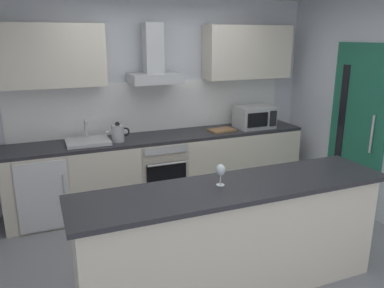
{
  "coord_description": "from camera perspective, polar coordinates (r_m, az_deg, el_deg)",
  "views": [
    {
      "loc": [
        -1.44,
        -3.12,
        2.13
      ],
      "look_at": [
        -0.01,
        0.4,
        1.05
      ],
      "focal_mm": 35.88,
      "sensor_mm": 36.0,
      "label": 1
    }
  ],
  "objects": [
    {
      "name": "ground",
      "position": [
        4.05,
        2.35,
        -16.03
      ],
      "size": [
        5.33,
        4.42,
        0.02
      ],
      "primitive_type": "cube",
      "color": "gray"
    },
    {
      "name": "wall_back",
      "position": [
        5.17,
        -5.68,
        6.54
      ],
      "size": [
        5.33,
        0.12,
        2.6
      ],
      "primitive_type": "cube",
      "color": "silver",
      "rests_on": "ground"
    },
    {
      "name": "backsplash_tile",
      "position": [
        5.11,
        -5.43,
        5.64
      ],
      "size": [
        3.68,
        0.02,
        0.66
      ],
      "primitive_type": "cube",
      "color": "white"
    },
    {
      "name": "counter_back",
      "position": [
        5.03,
        -4.17,
        -3.71
      ],
      "size": [
        3.81,
        0.6,
        0.9
      ],
      "color": "beige",
      "rests_on": "ground"
    },
    {
      "name": "counter_island",
      "position": [
        3.32,
        6.25,
        -13.8
      ],
      "size": [
        2.66,
        0.64,
        0.97
      ],
      "color": "beige",
      "rests_on": "ground"
    },
    {
      "name": "upper_cabinets",
      "position": [
        4.89,
        -5.08,
        13.22
      ],
      "size": [
        3.76,
        0.32,
        0.7
      ],
      "color": "beige"
    },
    {
      "name": "side_door",
      "position": [
        5.12,
        23.24,
        2.12
      ],
      "size": [
        0.08,
        0.85,
        2.05
      ],
      "color": "#1E664C",
      "rests_on": "ground"
    },
    {
      "name": "oven",
      "position": [
        4.98,
        -4.83,
        -3.79
      ],
      "size": [
        0.6,
        0.62,
        0.8
      ],
      "color": "slate",
      "rests_on": "ground"
    },
    {
      "name": "refrigerator",
      "position": [
        4.8,
        -21.3,
        -6.1
      ],
      "size": [
        0.58,
        0.6,
        0.85
      ],
      "color": "white",
      "rests_on": "ground"
    },
    {
      "name": "microwave",
      "position": [
        5.34,
        9.26,
        3.99
      ],
      "size": [
        0.5,
        0.38,
        0.3
      ],
      "color": "#B7BABC",
      "rests_on": "counter_back"
    },
    {
      "name": "sink",
      "position": [
        4.68,
        -15.23,
        0.42
      ],
      "size": [
        0.5,
        0.4,
        0.26
      ],
      "color": "silver",
      "rests_on": "counter_back"
    },
    {
      "name": "kettle",
      "position": [
        4.67,
        -10.96,
        1.64
      ],
      "size": [
        0.29,
        0.15,
        0.24
      ],
      "color": "#B7BABC",
      "rests_on": "counter_back"
    },
    {
      "name": "range_hood",
      "position": [
        4.83,
        -5.68,
        11.71
      ],
      "size": [
        0.62,
        0.45,
        0.72
      ],
      "color": "#B7BABC"
    },
    {
      "name": "wine_glass",
      "position": [
        3.06,
        4.28,
        -4.0
      ],
      "size": [
        0.08,
        0.08,
        0.18
      ],
      "color": "silver",
      "rests_on": "counter_island"
    },
    {
      "name": "chopping_board",
      "position": [
        5.14,
        4.44,
        2.1
      ],
      "size": [
        0.37,
        0.26,
        0.02
      ],
      "primitive_type": "cube",
      "rotation": [
        0.0,
        0.0,
        0.13
      ],
      "color": "#9E7247",
      "rests_on": "counter_back"
    }
  ]
}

